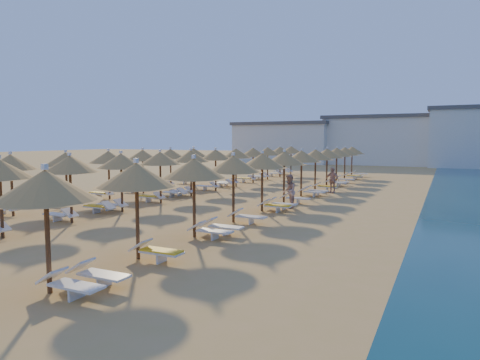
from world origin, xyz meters
The scene contains 8 objects.
ground centered at (0.00, 0.00, 0.00)m, with size 220.00×220.00×0.00m, color tan.
hotel_blocks centered at (2.86, 46.75, 3.70)m, with size 44.56×10.28×8.10m.
parasol_row_east centered at (2.46, 6.26, 2.60)m, with size 2.64×39.40×3.18m.
parasol_row_west centered at (-4.03, 6.26, 2.60)m, with size 2.64×39.40×3.18m.
parasol_row_inland centered at (-7.98, 2.92, 2.60)m, with size 2.64×19.35×3.18m.
loungers centered at (-1.96, 5.60, 0.34)m, with size 13.61×37.31×0.66m.
beachgoer_b centered at (3.41, 2.80, 0.92)m, with size 0.90×0.70×1.85m, color tan.
beachgoer_c centered at (3.91, 10.49, 0.91)m, with size 1.07×0.44×1.82m, color tan.
Camera 1 is at (11.10, -19.25, 3.76)m, focal length 32.00 mm.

